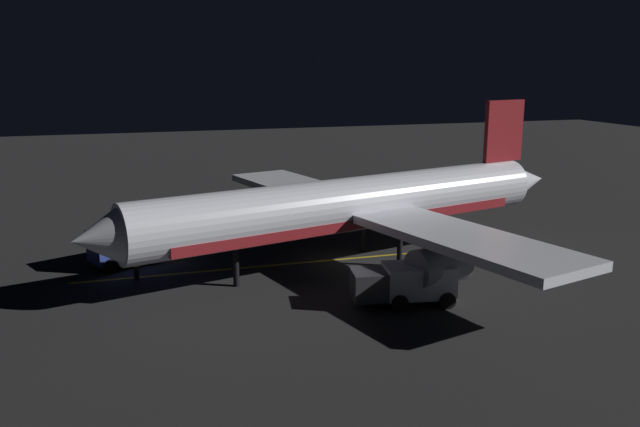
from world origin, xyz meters
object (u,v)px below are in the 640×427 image
(baggage_truck, at_px, (133,244))
(catering_truck, at_px, (407,284))
(ground_crew_worker, at_px, (136,266))
(airliner, at_px, (358,206))
(traffic_cone_near_right, at_px, (237,255))
(traffic_cone_near_left, at_px, (235,257))

(baggage_truck, distance_m, catering_truck, 18.31)
(baggage_truck, relative_size, ground_crew_worker, 3.62)
(airliner, bearing_deg, ground_crew_worker, 87.05)
(airliner, height_order, traffic_cone_near_right, airliner)
(airliner, relative_size, traffic_cone_near_left, 63.09)
(catering_truck, xyz_separation_m, traffic_cone_near_right, (11.09, 7.18, -0.89))
(airliner, xyz_separation_m, traffic_cone_near_left, (2.89, 7.49, -3.50))
(traffic_cone_near_left, bearing_deg, baggage_truck, 77.19)
(baggage_truck, relative_size, traffic_cone_near_right, 11.45)
(ground_crew_worker, xyz_separation_m, traffic_cone_near_right, (2.63, -6.54, -0.64))
(baggage_truck, height_order, traffic_cone_near_right, baggage_truck)
(airliner, relative_size, ground_crew_worker, 19.94)
(airliner, distance_m, traffic_cone_near_left, 8.76)
(catering_truck, bearing_deg, ground_crew_worker, 58.32)
(catering_truck, distance_m, traffic_cone_near_left, 13.00)
(traffic_cone_near_left, bearing_deg, airliner, -111.11)
(traffic_cone_near_right, bearing_deg, catering_truck, -147.10)
(ground_crew_worker, height_order, traffic_cone_near_right, ground_crew_worker)
(traffic_cone_near_right, bearing_deg, traffic_cone_near_left, 153.23)
(baggage_truck, bearing_deg, catering_truck, -131.33)
(ground_crew_worker, xyz_separation_m, traffic_cone_near_left, (2.18, -6.32, -0.64))
(baggage_truck, height_order, catering_truck, baggage_truck)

